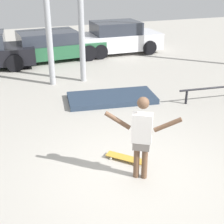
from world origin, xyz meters
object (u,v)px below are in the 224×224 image
(manual_pad, at_px, (112,98))
(grind_rail, at_px, (219,89))
(parked_car_white, at_px, (118,38))
(parked_car_green, at_px, (51,46))
(skateboarder, at_px, (142,134))
(skateboard, at_px, (125,158))

(manual_pad, height_order, grind_rail, grind_rail)
(manual_pad, distance_m, parked_car_white, 6.14)
(parked_car_green, distance_m, parked_car_white, 3.25)
(manual_pad, bearing_deg, parked_car_white, 67.17)
(grind_rail, distance_m, parked_car_white, 6.79)
(parked_car_green, bearing_deg, skateboarder, -94.40)
(manual_pad, xyz_separation_m, grind_rail, (3.04, -1.12, 0.28))
(manual_pad, distance_m, grind_rail, 3.26)
(grind_rail, bearing_deg, parked_car_green, 120.87)
(skateboarder, relative_size, grind_rail, 0.65)
(skateboarder, height_order, parked_car_green, skateboarder)
(manual_pad, height_order, parked_car_white, parked_car_white)
(skateboard, bearing_deg, manual_pad, 120.47)
(skateboard, bearing_deg, skateboarder, -39.76)
(parked_car_green, bearing_deg, skateboard, -94.72)
(skateboarder, height_order, skateboard, skateboarder)
(skateboard, xyz_separation_m, parked_car_green, (0.00, 8.66, 0.55))
(skateboarder, height_order, grind_rail, skateboarder)
(skateboard, xyz_separation_m, manual_pad, (0.87, 3.23, 0.01))
(parked_car_white, bearing_deg, parked_car_green, -176.01)
(skateboarder, relative_size, parked_car_white, 0.42)
(skateboard, relative_size, parked_car_green, 0.16)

